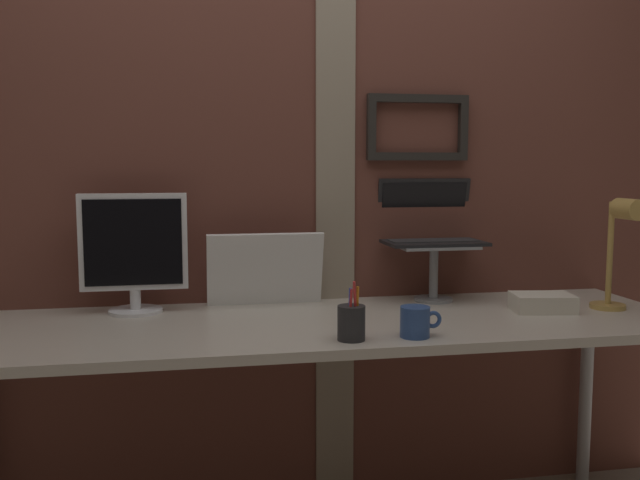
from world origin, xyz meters
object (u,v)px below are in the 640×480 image
monitor (134,248)px  pen_cup (351,322)px  laptop (428,224)px  desk_lamp (620,241)px  whiteboard_panel (265,269)px  coffee_mug (416,322)px

monitor → pen_cup: (0.63, -0.50, -0.17)m
monitor → laptop: size_ratio=1.12×
monitor → desk_lamp: (1.61, -0.29, 0.02)m
pen_cup → monitor: bearing=142.0°
laptop → pen_cup: 0.74m
whiteboard_panel → pen_cup: (0.19, -0.53, -0.08)m
coffee_mug → whiteboard_panel: bearing=125.5°
monitor → whiteboard_panel: (0.45, 0.04, -0.09)m
whiteboard_panel → pen_cup: whiteboard_panel is taller
desk_lamp → pen_cup: (-0.98, -0.21, -0.19)m
monitor → laptop: 1.07m
laptop → pen_cup: bearing=-127.1°
desk_lamp → coffee_mug: bearing=-165.4°
whiteboard_panel → coffee_mug: whiteboard_panel is taller
desk_lamp → coffee_mug: desk_lamp is taller
whiteboard_panel → monitor: bearing=-175.3°
pen_cup → whiteboard_panel: bearing=109.4°
whiteboard_panel → desk_lamp: size_ratio=1.06×
laptop → whiteboard_panel: (-0.61, -0.03, -0.15)m
desk_lamp → coffee_mug: (-0.79, -0.21, -0.20)m
laptop → coffee_mug: 0.65m
monitor → whiteboard_panel: size_ratio=0.99×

